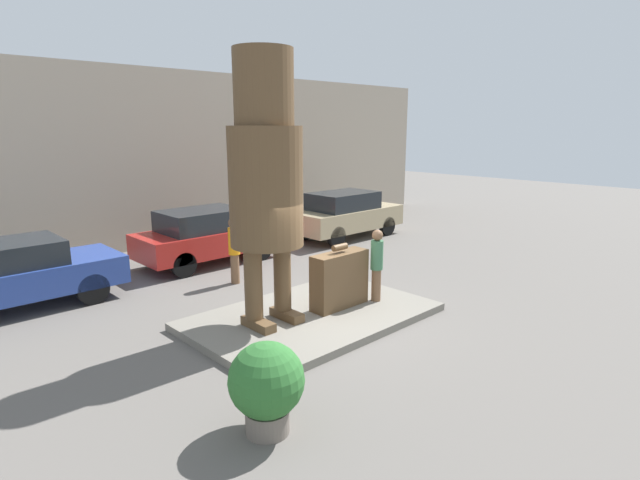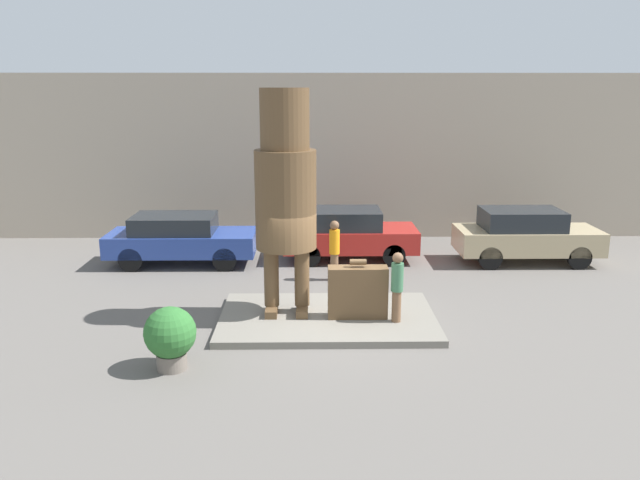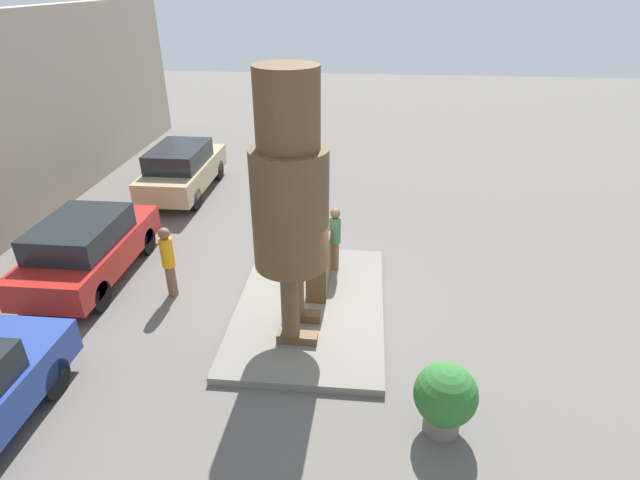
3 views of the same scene
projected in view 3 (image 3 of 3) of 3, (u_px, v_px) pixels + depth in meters
The scene contains 9 objects.
ground_plane at pixel (310, 309), 10.83m from camera, with size 60.00×60.00×0.00m, color #605B56.
pedestal at pixel (310, 306), 10.80m from camera, with size 4.89×3.12×0.16m.
statue_figure at pixel (290, 192), 8.58m from camera, with size 1.37×1.37×5.05m.
giant_suitcase at pixel (319, 264), 11.06m from camera, with size 1.33×0.44×1.36m.
tourist at pixel (335, 236), 11.65m from camera, with size 0.27×0.27×1.58m.
parked_car_red at pixel (87, 247), 11.57m from camera, with size 4.08×1.78×1.58m.
parked_car_tan at pixel (182, 169), 16.24m from camera, with size 4.24×1.71×1.64m.
planter_pot at pixel (445, 397), 7.65m from camera, with size 0.98×0.98×1.23m.
worker_hivis at pixel (168, 259), 10.90m from camera, with size 0.29×0.29×1.69m.
Camera 3 is at (-8.82, -1.04, 6.38)m, focal length 28.00 mm.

